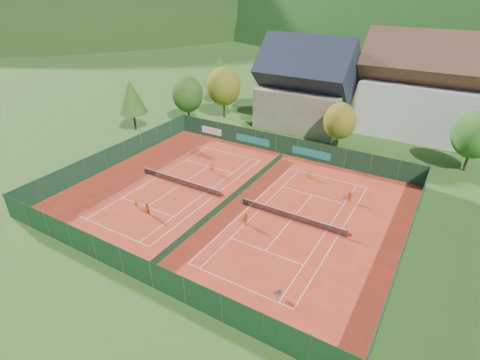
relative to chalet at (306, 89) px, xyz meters
name	(u,v)px	position (x,y,z in m)	size (l,w,h in m)	color
ground	(232,201)	(3.00, -30.00, -6.64)	(600.00, 600.00, 0.00)	#2B541A
clay_pad	(232,201)	(3.00, -30.00, -6.62)	(40.00, 32.00, 0.01)	#B72F1A
court_markings_left	(181,185)	(-5.00, -30.00, -6.61)	(11.03, 23.83, 0.00)	white
court_markings_right	(291,220)	(11.00, -30.00, -6.61)	(11.03, 23.83, 0.00)	white
tennis_net_left	(181,182)	(-4.85, -30.00, -6.12)	(13.30, 0.10, 1.02)	#59595B
tennis_net_right	(293,217)	(11.15, -30.00, -6.12)	(13.30, 0.10, 1.02)	#59595B
court_divider	(232,197)	(3.00, -30.00, -6.12)	(0.03, 28.80, 1.00)	#14371E
fence_north	(284,145)	(2.54, -14.01, -5.16)	(40.00, 0.10, 3.00)	#13351F
fence_south	(136,268)	(3.00, -46.00, -5.12)	(40.00, 0.04, 3.00)	#14381B
fence_west	(115,155)	(-17.00, -30.00, -5.12)	(0.04, 32.00, 3.00)	#143923
fence_east	(406,243)	(23.00, -29.95, -5.14)	(0.09, 32.00, 3.00)	#163D26
chalet	(306,89)	(0.00, 0.00, 0.00)	(16.20, 12.00, 16.00)	tan
hotel_block_a	(426,92)	(19.00, 6.00, 0.76)	(21.60, 11.00, 17.25)	silver
tree_west_front	(187,94)	(-19.00, -10.00, -1.23)	(5.72, 5.72, 8.69)	#4D321B
tree_west_mid	(224,86)	(-15.00, -4.00, -0.56)	(6.44, 6.44, 9.78)	#422717
tree_west_back	(220,71)	(-21.00, 4.00, 0.11)	(5.60, 5.60, 10.00)	#4D331B
tree_center	(340,121)	(9.00, -8.00, -1.91)	(5.01, 5.01, 7.60)	#442718
tree_east_front	(475,135)	(27.00, -6.00, -1.23)	(5.72, 5.72, 8.69)	#49321A
tree_west_side	(131,97)	(-25.00, -18.00, -0.56)	(5.04, 5.04, 9.00)	#402417
mountain_backdrop	(475,97)	(31.54, 203.48, -46.26)	(820.00, 530.00, 242.00)	black
ball_hopper	(279,293)	(14.87, -41.31, -6.07)	(0.34, 0.34, 0.80)	slate
loose_ball_0	(152,206)	(-4.59, -36.01, -6.59)	(0.07, 0.07, 0.07)	#CCD833
loose_ball_1	(187,270)	(5.97, -42.71, -6.59)	(0.07, 0.07, 0.07)	#CCD833
loose_ball_2	(247,197)	(4.24, -28.32, -6.59)	(0.07, 0.07, 0.07)	#CCD833
player_left_near	(136,203)	(-6.01, -37.02, -6.01)	(0.45, 0.29, 1.22)	#D06112
player_left_mid	(147,209)	(-3.76, -37.54, -5.85)	(0.75, 0.59, 1.55)	#DD5613
player_left_far	(213,168)	(-3.39, -24.82, -5.92)	(0.91, 0.53, 1.41)	#F74D15
player_right_near	(246,219)	(6.99, -33.41, -5.87)	(0.88, 0.37, 1.50)	#D26112
player_right_far_a	(310,174)	(8.97, -19.44, -6.01)	(0.60, 0.39, 1.23)	orange
player_right_far_b	(350,196)	(15.40, -22.61, -5.97)	(1.21, 0.38, 1.30)	#EB4D14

